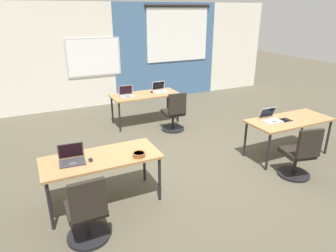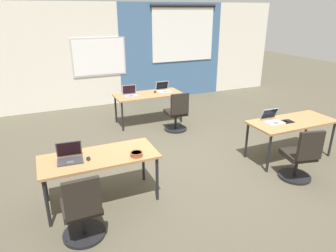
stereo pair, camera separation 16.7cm
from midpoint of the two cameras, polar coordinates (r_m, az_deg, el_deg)
ground_plane at (r=5.65m, az=5.05°, el=-6.43°), size 24.00×24.00×0.00m
back_wall_assembly at (r=9.00m, az=-7.50°, el=13.36°), size 10.00×0.27×2.80m
desk_near_left at (r=4.30m, az=-11.75°, el=-6.27°), size 1.60×0.70×0.72m
desk_near_right at (r=5.97m, az=23.06°, el=0.36°), size 1.60×0.70×0.72m
desk_far_center at (r=7.27m, az=-3.06°, el=5.62°), size 1.60×0.70×0.72m
laptop_near_right_inner at (r=5.74m, az=19.88°, el=1.17°), size 0.34×0.33×0.22m
mousepad_near_right_inner at (r=5.87m, az=22.30°, el=0.79°), size 0.22×0.19×0.00m
mouse_near_right_inner at (r=5.87m, az=22.33°, el=0.97°), size 0.07×0.11×0.03m
chair_near_right_inner at (r=5.32m, az=24.50°, el=-5.69°), size 0.52×0.58×0.92m
laptop_far_left at (r=7.13m, az=-6.50°, el=6.10°), size 0.35×0.29×0.24m
laptop_near_left_end at (r=4.24m, az=-16.96°, el=-5.55°), size 0.35×0.30×0.23m
mouse_near_left_end at (r=4.20m, az=-13.69°, el=-5.96°), size 0.07×0.11×0.03m
chair_near_left_end at (r=3.80m, az=-14.57°, el=-15.60°), size 0.52×0.54×0.92m
laptop_far_right at (r=7.48m, az=-0.22°, el=6.96°), size 0.34×0.30×0.23m
mouse_far_right at (r=7.38m, az=-1.82°, el=6.47°), size 0.07×0.11×0.03m
chair_far_right at (r=6.82m, az=2.36°, el=2.06°), size 0.52×0.55×0.92m
snack_bowl at (r=4.18m, az=-4.82°, el=-5.25°), size 0.18×0.18×0.06m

